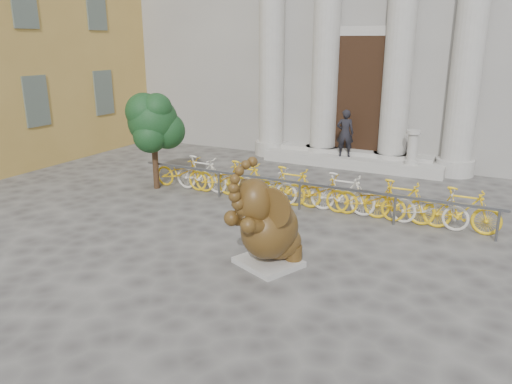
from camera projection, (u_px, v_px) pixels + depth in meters
The scene contains 7 objects.
ground at pixel (196, 281), 8.79m from camera, with size 80.00×80.00×0.00m, color #474442.
entrance_steps at pixel (352, 161), 16.74m from camera, with size 6.00×1.20×0.36m, color #A8A59E.
elephant_statue at pixel (267, 227), 9.19m from camera, with size 1.45×1.70×2.14m.
bike_rack at pixel (303, 188), 12.56m from camera, with size 9.36×0.53×1.00m.
tree at pixel (153, 123), 13.72m from camera, with size 1.56×1.43×2.72m.
pedestrian at pixel (345, 133), 16.37m from camera, with size 0.57×0.37×1.56m, color black.
balustrade_post at pixel (412, 149), 15.42m from camera, with size 0.43×0.43×1.06m.
Camera 1 is at (4.56, -6.58, 4.08)m, focal length 35.00 mm.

